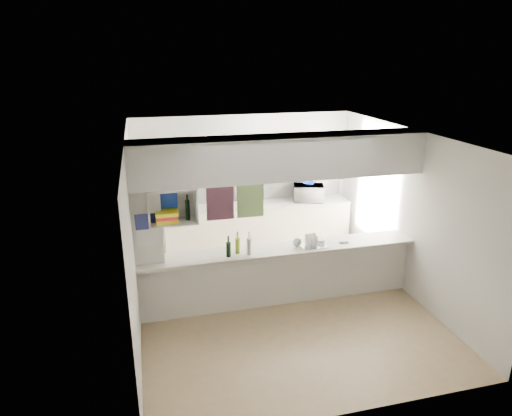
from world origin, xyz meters
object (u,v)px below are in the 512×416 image
object	(u,v)px
bowl	(308,183)
wine_bottles	(239,247)
dish_rack	(313,241)
microwave	(309,193)

from	to	relation	value
bowl	wine_bottles	bearing A→B (deg)	-130.69
dish_rack	wine_bottles	xyz separation A→B (m)	(-1.15, -0.03, 0.04)
microwave	wine_bottles	bearing A→B (deg)	65.27
microwave	dish_rack	xyz separation A→B (m)	(-0.71, -2.12, -0.08)
wine_bottles	dish_rack	bearing A→B (deg)	1.63
microwave	dish_rack	world-z (taller)	microwave
microwave	bowl	world-z (taller)	bowl
bowl	wine_bottles	xyz separation A→B (m)	(-1.86, -2.16, -0.22)
microwave	wine_bottles	distance (m)	2.85
microwave	dish_rack	size ratio (longest dim) A/B	1.36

